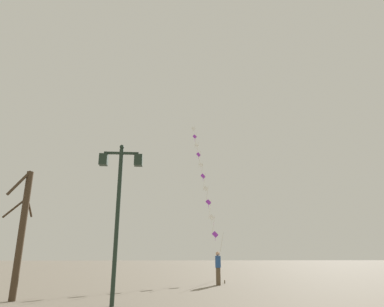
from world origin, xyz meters
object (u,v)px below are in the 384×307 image
object	(u,v)px
twin_lantern_lamp_post	(119,190)
kite_flyer	(218,267)
bare_tree	(21,230)
kite_train	(203,178)

from	to	relation	value
twin_lantern_lamp_post	kite_flyer	world-z (taller)	twin_lantern_lamp_post
bare_tree	kite_flyer	bearing A→B (deg)	36.29
twin_lantern_lamp_post	kite_train	size ratio (longest dim) A/B	0.38
kite_flyer	bare_tree	xyz separation A→B (m)	(-8.04, -5.91, 1.51)
kite_train	kite_flyer	distance (m)	9.63
twin_lantern_lamp_post	kite_flyer	bearing A→B (deg)	59.25
kite_train	bare_tree	world-z (taller)	kite_train
twin_lantern_lamp_post	bare_tree	bearing A→B (deg)	158.07
twin_lantern_lamp_post	bare_tree	xyz separation A→B (m)	(-3.65, 1.47, -1.23)
kite_flyer	bare_tree	world-z (taller)	bare_tree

